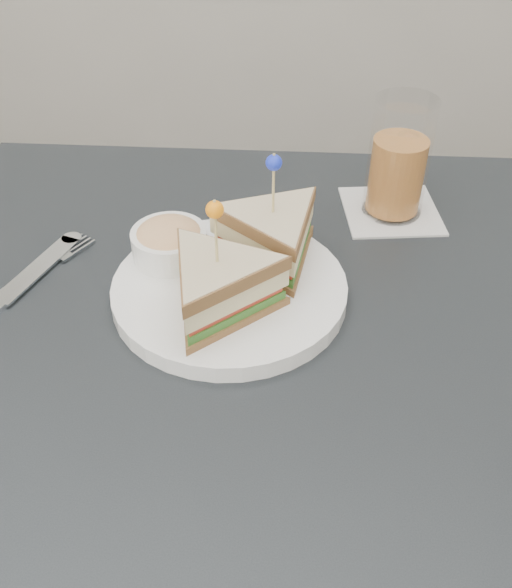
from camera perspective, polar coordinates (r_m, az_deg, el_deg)
name	(u,v)px	position (r m, az deg, el deg)	size (l,w,h in m)	color
table	(246,389)	(0.71, -0.86, -8.27)	(0.80, 0.80, 0.75)	black
plate_meal	(235,264)	(0.69, -1.86, 2.58)	(0.29, 0.30, 0.15)	white
cutlery_fork	(39,270)	(0.78, -18.38, 2.01)	(0.11, 0.15, 0.00)	silver
cutlery_knife	(6,298)	(0.75, -20.92, -0.29)	(0.10, 0.23, 0.01)	white
drink_set	(398,165)	(0.83, 12.25, 10.90)	(0.13, 0.13, 0.15)	silver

